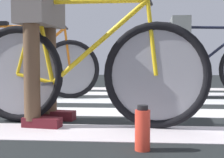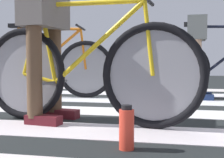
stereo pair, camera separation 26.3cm
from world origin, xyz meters
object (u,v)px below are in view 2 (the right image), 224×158
at_px(bicycle_1_of_3, 83,71).
at_px(bicycle_2_of_3, 46,67).
at_px(bicycle_3_of_3, 223,67).
at_px(water_bottle, 127,128).
at_px(cyclist_3_of_3, 197,46).
at_px(cyclist_1_of_3, 45,37).

relative_size(bicycle_1_of_3, bicycle_2_of_3, 1.00).
bearing_deg(bicycle_3_of_3, water_bottle, -107.62).
bearing_deg(cyclist_3_of_3, bicycle_2_of_3, -169.96).
relative_size(cyclist_1_of_3, bicycle_3_of_3, 0.57).
height_order(cyclist_1_of_3, bicycle_2_of_3, cyclist_1_of_3).
relative_size(bicycle_1_of_3, cyclist_3_of_3, 1.74).
relative_size(cyclist_1_of_3, cyclist_3_of_3, 0.99).
bearing_deg(cyclist_1_of_3, water_bottle, -32.68).
bearing_deg(water_bottle, cyclist_3_of_3, 76.74).
distance_m(bicycle_1_of_3, bicycle_2_of_3, 1.72).
bearing_deg(water_bottle, bicycle_3_of_3, 69.41).
relative_size(bicycle_1_of_3, cyclist_1_of_3, 1.75).
height_order(bicycle_2_of_3, bicycle_3_of_3, same).
distance_m(bicycle_3_of_3, water_bottle, 2.41).
bearing_deg(cyclist_1_of_3, cyclist_3_of_3, 61.16).
height_order(bicycle_1_of_3, bicycle_3_of_3, same).
bearing_deg(bicycle_2_of_3, cyclist_3_of_3, 0.87).
relative_size(bicycle_3_of_3, cyclist_3_of_3, 1.75).
height_order(bicycle_1_of_3, cyclist_3_of_3, cyclist_3_of_3).
bearing_deg(cyclist_3_of_3, water_bottle, -100.28).
distance_m(bicycle_1_of_3, bicycle_3_of_3, 2.08).
relative_size(cyclist_1_of_3, water_bottle, 4.27).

